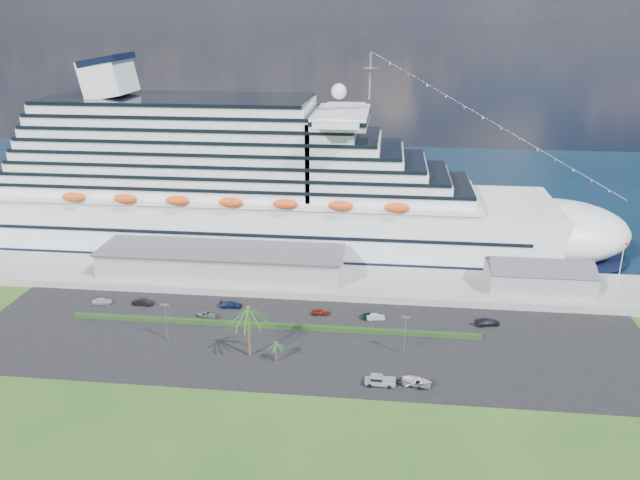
# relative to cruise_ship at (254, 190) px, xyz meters

# --- Properties ---
(ground) EXTENTS (420.00, 420.00, 0.00)m
(ground) POSITION_rel_cruise_ship_xyz_m (21.53, -64.00, -16.69)
(ground) COLOR #234717
(ground) RESTS_ON ground
(asphalt_lot) EXTENTS (140.00, 38.00, 0.12)m
(asphalt_lot) POSITION_rel_cruise_ship_xyz_m (21.53, -53.00, -16.63)
(asphalt_lot) COLOR black
(asphalt_lot) RESTS_ON ground
(wharf) EXTENTS (240.00, 20.00, 1.80)m
(wharf) POSITION_rel_cruise_ship_xyz_m (21.53, -24.00, -15.79)
(wharf) COLOR gray
(wharf) RESTS_ON ground
(water) EXTENTS (420.00, 160.00, 0.02)m
(water) POSITION_rel_cruise_ship_xyz_m (21.53, 66.00, -16.68)
(water) COLOR black
(water) RESTS_ON ground
(cruise_ship) EXTENTS (191.00, 38.00, 54.00)m
(cruise_ship) POSITION_rel_cruise_ship_xyz_m (0.00, 0.00, 0.00)
(cruise_ship) COLOR silver
(cruise_ship) RESTS_ON ground
(terminal_building) EXTENTS (61.00, 15.00, 6.30)m
(terminal_building) POSITION_rel_cruise_ship_xyz_m (-3.47, -24.00, -11.68)
(terminal_building) COLOR gray
(terminal_building) RESTS_ON wharf
(port_shed) EXTENTS (24.00, 12.31, 7.37)m
(port_shed) POSITION_rel_cruise_ship_xyz_m (73.53, -24.00, -12.30)
(port_shed) COLOR gray
(port_shed) RESTS_ON wharf
(flagpole) EXTENTS (1.08, 0.16, 12.00)m
(flagpole) POSITION_rel_cruise_ship_xyz_m (91.57, -24.00, -8.43)
(flagpole) COLOR silver
(flagpole) RESTS_ON wharf
(hedge) EXTENTS (88.00, 1.10, 0.90)m
(hedge) POSITION_rel_cruise_ship_xyz_m (13.53, -48.00, -16.12)
(hedge) COLOR black
(hedge) RESTS_ON asphalt_lot
(lamp_post_left) EXTENTS (1.60, 0.35, 8.27)m
(lamp_post_left) POSITION_rel_cruise_ship_xyz_m (-6.47, -56.00, -11.35)
(lamp_post_left) COLOR gray
(lamp_post_left) RESTS_ON asphalt_lot
(lamp_post_right) EXTENTS (1.60, 0.35, 8.27)m
(lamp_post_right) POSITION_rel_cruise_ship_xyz_m (41.53, -56.00, -11.35)
(lamp_post_right) COLOR gray
(lamp_post_right) RESTS_ON asphalt_lot
(palm_tall) EXTENTS (8.82, 8.82, 11.13)m
(palm_tall) POSITION_rel_cruise_ship_xyz_m (11.53, -60.00, -7.49)
(palm_tall) COLOR #47301E
(palm_tall) RESTS_ON ground
(palm_short) EXTENTS (3.53, 3.53, 4.56)m
(palm_short) POSITION_rel_cruise_ship_xyz_m (17.03, -61.50, -13.03)
(palm_short) COLOR #47301E
(palm_short) RESTS_ON ground
(parked_car_0) EXTENTS (4.66, 2.71, 1.49)m
(parked_car_0) POSITION_rel_cruise_ship_xyz_m (-27.22, -41.21, -15.83)
(parked_car_0) COLOR #BBBBBD
(parked_car_0) RESTS_ON asphalt_lot
(parked_car_1) EXTENTS (4.76, 1.86, 1.54)m
(parked_car_1) POSITION_rel_cruise_ship_xyz_m (-17.78, -40.73, -15.80)
(parked_car_1) COLOR black
(parked_car_1) RESTS_ON asphalt_lot
(parked_car_2) EXTENTS (5.06, 3.67, 1.28)m
(parked_car_2) POSITION_rel_cruise_ship_xyz_m (-1.50, -44.97, -15.94)
(parked_car_2) COLOR slate
(parked_car_2) RESTS_ON asphalt_lot
(parked_car_3) EXTENTS (5.10, 2.26, 1.46)m
(parked_car_3) POSITION_rel_cruise_ship_xyz_m (2.62, -39.56, -15.85)
(parked_car_3) COLOR #111C3D
(parked_car_3) RESTS_ON asphalt_lot
(parked_car_4) EXTENTS (4.06, 2.07, 1.33)m
(parked_car_4) POSITION_rel_cruise_ship_xyz_m (23.28, -40.95, -15.91)
(parked_car_4) COLOR maroon
(parked_car_4) RESTS_ON asphalt_lot
(parked_car_5) EXTENTS (4.23, 2.12, 1.33)m
(parked_car_5) POSITION_rel_cruise_ship_xyz_m (35.58, -42.02, -15.91)
(parked_car_5) COLOR silver
(parked_car_5) RESTS_ON asphalt_lot
(parked_car_6) EXTENTS (4.75, 3.06, 1.22)m
(parked_car_6) POSITION_rel_cruise_ship_xyz_m (34.58, -41.40, -15.97)
(parked_car_6) COLOR black
(parked_car_6) RESTS_ON asphalt_lot
(parked_car_7) EXTENTS (5.75, 3.43, 1.56)m
(parked_car_7) POSITION_rel_cruise_ship_xyz_m (59.40, -41.89, -15.79)
(parked_car_7) COLOR black
(parked_car_7) RESTS_ON asphalt_lot
(pickup_truck) EXTENTS (5.56, 2.22, 1.94)m
(pickup_truck) POSITION_rel_cruise_ship_xyz_m (36.96, -67.52, -15.51)
(pickup_truck) COLOR black
(pickup_truck) RESTS_ON asphalt_lot
(boat_trailer) EXTENTS (6.36, 4.65, 1.76)m
(boat_trailer) POSITION_rel_cruise_ship_xyz_m (43.58, -67.20, -15.40)
(boat_trailer) COLOR gray
(boat_trailer) RESTS_ON asphalt_lot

